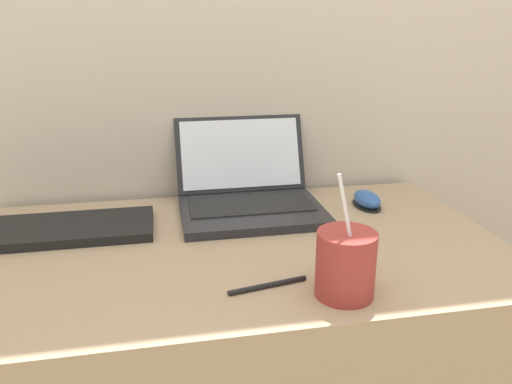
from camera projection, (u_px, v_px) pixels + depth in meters
laptop at (248, 192)px, 1.20m from camera, size 0.33×0.32×0.20m
drink_cup at (346, 263)px, 0.81m from camera, size 0.10×0.10×0.21m
computer_mouse at (367, 200)px, 1.22m from camera, size 0.06×0.11×0.04m
external_keyboard at (45, 231)px, 1.06m from camera, size 0.45×0.17×0.02m
pen at (268, 285)px, 0.85m from camera, size 0.14×0.04×0.01m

